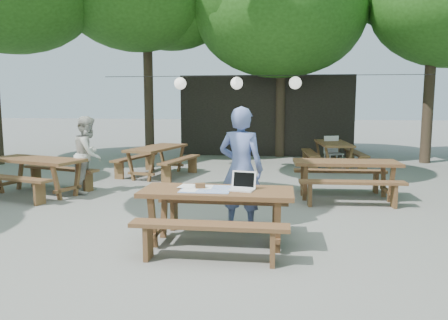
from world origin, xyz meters
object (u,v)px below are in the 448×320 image
woman (241,169)px  main_picnic_table (217,216)px  picnic_table_nw (37,176)px  second_person (88,155)px  plastic_chair (333,158)px

woman → main_picnic_table: bearing=84.1°
picnic_table_nw → second_person: (0.95, 0.37, 0.41)m
second_person → plastic_chair: second_person is taller
plastic_chair → second_person: bearing=-159.9°
main_picnic_table → plastic_chair: (2.33, 7.27, -0.13)m
picnic_table_nw → plastic_chair: size_ratio=2.53×
main_picnic_table → plastic_chair: size_ratio=2.22×
woman → plastic_chair: bearing=-94.8°
main_picnic_table → woman: (0.25, 0.73, 0.53)m
woman → plastic_chair: 6.90m
woman → plastic_chair: (2.09, 6.54, -0.66)m
second_person → woman: bearing=-130.0°
second_person → main_picnic_table: bearing=-139.8°
picnic_table_nw → plastic_chair: 7.94m
woman → second_person: (-3.41, 2.29, -0.12)m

